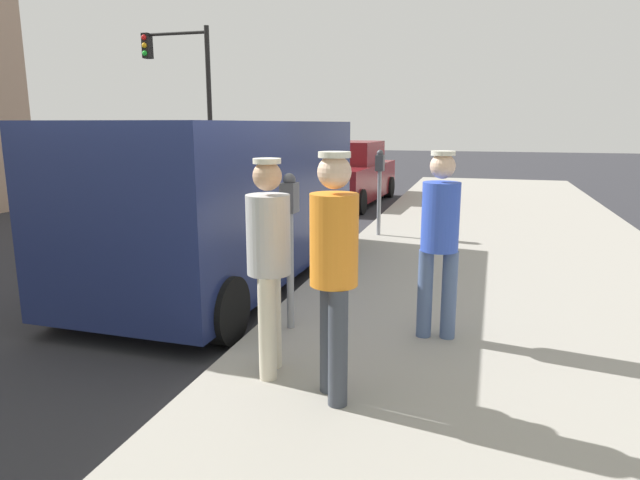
{
  "coord_description": "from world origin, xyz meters",
  "views": [
    {
      "loc": [
        3.06,
        -5.14,
        2.12
      ],
      "look_at": [
        1.65,
        -0.23,
        1.05
      ],
      "focal_mm": 31.22,
      "sensor_mm": 36.0,
      "label": 1
    }
  ],
  "objects_px": {
    "parking_meter_far": "(380,178)",
    "pedestrian_in_gray": "(269,253)",
    "parked_sedan_ahead": "(345,176)",
    "parking_meter_near": "(290,225)",
    "pedestrian_in_orange": "(334,261)",
    "parked_van": "(229,197)",
    "pedestrian_in_blue": "(440,233)",
    "traffic_light_corner": "(185,80)"
  },
  "relations": [
    {
      "from": "pedestrian_in_orange",
      "to": "parked_sedan_ahead",
      "type": "bearing_deg",
      "value": 103.09
    },
    {
      "from": "pedestrian_in_orange",
      "to": "parked_van",
      "type": "height_order",
      "value": "parked_van"
    },
    {
      "from": "parking_meter_far",
      "to": "pedestrian_in_gray",
      "type": "relative_size",
      "value": 0.88
    },
    {
      "from": "pedestrian_in_gray",
      "to": "pedestrian_in_blue",
      "type": "distance_m",
      "value": 1.67
    },
    {
      "from": "pedestrian_in_gray",
      "to": "pedestrian_in_blue",
      "type": "xyz_separation_m",
      "value": [
        1.22,
        1.15,
        0.01
      ]
    },
    {
      "from": "parking_meter_far",
      "to": "pedestrian_in_orange",
      "type": "xyz_separation_m",
      "value": [
        0.77,
        -6.12,
        0.0
      ]
    },
    {
      "from": "parking_meter_far",
      "to": "pedestrian_in_blue",
      "type": "bearing_deg",
      "value": -73.55
    },
    {
      "from": "parking_meter_far",
      "to": "traffic_light_corner",
      "type": "xyz_separation_m",
      "value": [
        -7.85,
        7.32,
        2.34
      ]
    },
    {
      "from": "pedestrian_in_orange",
      "to": "traffic_light_corner",
      "type": "bearing_deg",
      "value": 122.66
    },
    {
      "from": "pedestrian_in_orange",
      "to": "parked_van",
      "type": "distance_m",
      "value": 3.84
    },
    {
      "from": "parking_meter_near",
      "to": "pedestrian_in_orange",
      "type": "bearing_deg",
      "value": -58.8
    },
    {
      "from": "pedestrian_in_gray",
      "to": "parked_van",
      "type": "bearing_deg",
      "value": 120.55
    },
    {
      "from": "pedestrian_in_blue",
      "to": "parked_sedan_ahead",
      "type": "xyz_separation_m",
      "value": [
        -3.17,
        9.52,
        -0.4
      ]
    },
    {
      "from": "parking_meter_near",
      "to": "traffic_light_corner",
      "type": "distance_m",
      "value": 14.68
    },
    {
      "from": "parking_meter_far",
      "to": "parked_sedan_ahead",
      "type": "distance_m",
      "value": 5.15
    },
    {
      "from": "pedestrian_in_blue",
      "to": "parked_van",
      "type": "height_order",
      "value": "parked_van"
    },
    {
      "from": "parked_sedan_ahead",
      "to": "parking_meter_near",
      "type": "bearing_deg",
      "value": -79.59
    },
    {
      "from": "pedestrian_in_blue",
      "to": "parked_sedan_ahead",
      "type": "height_order",
      "value": "pedestrian_in_blue"
    },
    {
      "from": "parking_meter_far",
      "to": "pedestrian_in_orange",
      "type": "distance_m",
      "value": 6.17
    },
    {
      "from": "parking_meter_far",
      "to": "parked_sedan_ahead",
      "type": "height_order",
      "value": "parking_meter_far"
    },
    {
      "from": "parking_meter_near",
      "to": "pedestrian_in_orange",
      "type": "xyz_separation_m",
      "value": [
        0.77,
        -1.26,
        0.0
      ]
    },
    {
      "from": "parked_van",
      "to": "parked_sedan_ahead",
      "type": "distance_m",
      "value": 7.85
    },
    {
      "from": "parking_meter_near",
      "to": "parking_meter_far",
      "type": "xyz_separation_m",
      "value": [
        0.0,
        4.86,
        0.0
      ]
    },
    {
      "from": "pedestrian_in_gray",
      "to": "traffic_light_corner",
      "type": "height_order",
      "value": "traffic_light_corner"
    },
    {
      "from": "parked_sedan_ahead",
      "to": "traffic_light_corner",
      "type": "xyz_separation_m",
      "value": [
        -6.07,
        2.5,
        2.77
      ]
    },
    {
      "from": "pedestrian_in_orange",
      "to": "traffic_light_corner",
      "type": "xyz_separation_m",
      "value": [
        -8.62,
        13.44,
        2.33
      ]
    },
    {
      "from": "pedestrian_in_gray",
      "to": "traffic_light_corner",
      "type": "relative_size",
      "value": 0.33
    },
    {
      "from": "pedestrian_in_gray",
      "to": "pedestrian_in_blue",
      "type": "bearing_deg",
      "value": 43.3
    },
    {
      "from": "pedestrian_in_gray",
      "to": "parked_sedan_ahead",
      "type": "distance_m",
      "value": 10.85
    },
    {
      "from": "pedestrian_in_blue",
      "to": "parked_van",
      "type": "distance_m",
      "value": 3.35
    },
    {
      "from": "pedestrian_in_gray",
      "to": "pedestrian_in_orange",
      "type": "distance_m",
      "value": 0.65
    },
    {
      "from": "parking_meter_far",
      "to": "traffic_light_corner",
      "type": "relative_size",
      "value": 0.29
    },
    {
      "from": "parking_meter_far",
      "to": "pedestrian_in_gray",
      "type": "bearing_deg",
      "value": -88.31
    },
    {
      "from": "pedestrian_in_orange",
      "to": "parked_sedan_ahead",
      "type": "relative_size",
      "value": 0.4
    },
    {
      "from": "parking_meter_near",
      "to": "pedestrian_in_blue",
      "type": "xyz_separation_m",
      "value": [
        1.39,
        0.15,
        -0.03
      ]
    },
    {
      "from": "pedestrian_in_gray",
      "to": "pedestrian_in_orange",
      "type": "height_order",
      "value": "pedestrian_in_orange"
    },
    {
      "from": "pedestrian_in_blue",
      "to": "pedestrian_in_orange",
      "type": "distance_m",
      "value": 1.55
    },
    {
      "from": "parking_meter_far",
      "to": "parked_sedan_ahead",
      "type": "bearing_deg",
      "value": 110.26
    },
    {
      "from": "parked_sedan_ahead",
      "to": "parked_van",
      "type": "bearing_deg",
      "value": -87.97
    },
    {
      "from": "parked_van",
      "to": "traffic_light_corner",
      "type": "distance_m",
      "value": 12.36
    },
    {
      "from": "parking_meter_near",
      "to": "parking_meter_far",
      "type": "bearing_deg",
      "value": 90.0
    },
    {
      "from": "traffic_light_corner",
      "to": "pedestrian_in_orange",
      "type": "bearing_deg",
      "value": -57.34
    }
  ]
}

